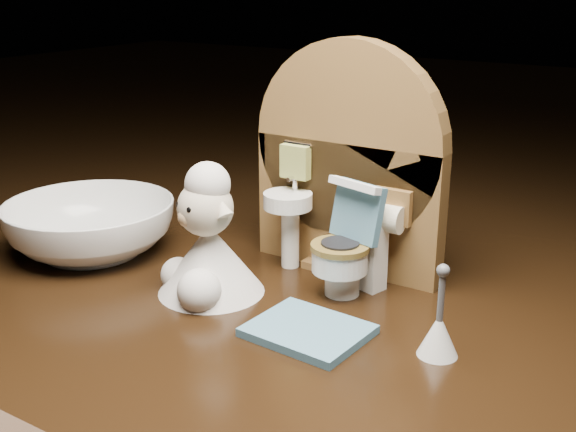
% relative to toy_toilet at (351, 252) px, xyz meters
% --- Properties ---
extents(backdrop_panel, '(0.13, 0.05, 0.15)m').
position_rel_toy_toilet_xyz_m(backdrop_panel, '(-0.02, 0.03, 0.04)').
color(backdrop_panel, brown).
rests_on(backdrop_panel, ground).
extents(toy_toilet, '(0.04, 0.05, 0.07)m').
position_rel_toy_toilet_xyz_m(toy_toilet, '(0.00, 0.00, 0.00)').
color(toy_toilet, white).
rests_on(toy_toilet, ground).
extents(bath_mat, '(0.06, 0.05, 0.00)m').
position_rel_toy_toilet_xyz_m(bath_mat, '(0.01, -0.06, -0.02)').
color(bath_mat, teal).
rests_on(bath_mat, ground).
extents(toilet_brush, '(0.02, 0.02, 0.05)m').
position_rel_toy_toilet_xyz_m(toilet_brush, '(0.08, -0.05, -0.01)').
color(toilet_brush, white).
rests_on(toilet_brush, ground).
extents(plush_lamb, '(0.07, 0.07, 0.09)m').
position_rel_toy_toilet_xyz_m(plush_lamb, '(-0.07, -0.05, 0.00)').
color(plush_lamb, silver).
rests_on(plush_lamb, ground).
extents(ceramic_bowl, '(0.12, 0.12, 0.04)m').
position_rel_toy_toilet_xyz_m(ceramic_bowl, '(-0.18, -0.04, -0.01)').
color(ceramic_bowl, white).
rests_on(ceramic_bowl, ground).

